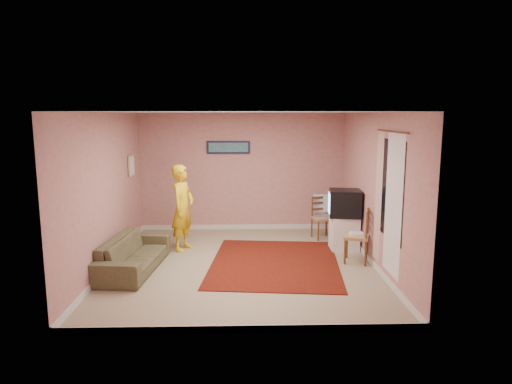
{
  "coord_description": "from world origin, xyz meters",
  "views": [
    {
      "loc": [
        0.04,
        -7.55,
        2.57
      ],
      "look_at": [
        0.26,
        0.6,
        1.17
      ],
      "focal_mm": 32.0,
      "sensor_mm": 36.0,
      "label": 1
    }
  ],
  "objects_px": {
    "person": "(183,208)",
    "chair_a": "(323,213)",
    "crt_tv": "(345,203)",
    "tv_cabinet": "(344,233)",
    "sofa": "(134,254)",
    "chair_b": "(357,230)"
  },
  "relations": [
    {
      "from": "person",
      "to": "chair_a",
      "type": "bearing_deg",
      "value": -55.46
    },
    {
      "from": "tv_cabinet",
      "to": "sofa",
      "type": "distance_m",
      "value": 3.9
    },
    {
      "from": "crt_tv",
      "to": "sofa",
      "type": "distance_m",
      "value": 3.94
    },
    {
      "from": "tv_cabinet",
      "to": "sofa",
      "type": "bearing_deg",
      "value": -164.16
    },
    {
      "from": "crt_tv",
      "to": "person",
      "type": "bearing_deg",
      "value": -173.36
    },
    {
      "from": "tv_cabinet",
      "to": "sofa",
      "type": "relative_size",
      "value": 0.34
    },
    {
      "from": "person",
      "to": "crt_tv",
      "type": "bearing_deg",
      "value": -71.62
    },
    {
      "from": "crt_tv",
      "to": "chair_b",
      "type": "distance_m",
      "value": 0.82
    },
    {
      "from": "crt_tv",
      "to": "chair_b",
      "type": "relative_size",
      "value": 1.23
    },
    {
      "from": "tv_cabinet",
      "to": "crt_tv",
      "type": "relative_size",
      "value": 1.0
    },
    {
      "from": "tv_cabinet",
      "to": "crt_tv",
      "type": "xyz_separation_m",
      "value": [
        -0.01,
        0.0,
        0.58
      ]
    },
    {
      "from": "tv_cabinet",
      "to": "person",
      "type": "height_order",
      "value": "person"
    },
    {
      "from": "tv_cabinet",
      "to": "chair_a",
      "type": "bearing_deg",
      "value": 108.62
    },
    {
      "from": "tv_cabinet",
      "to": "person",
      "type": "bearing_deg",
      "value": 178.76
    },
    {
      "from": "chair_a",
      "to": "chair_b",
      "type": "relative_size",
      "value": 0.91
    },
    {
      "from": "chair_b",
      "to": "person",
      "type": "height_order",
      "value": "person"
    },
    {
      "from": "chair_a",
      "to": "chair_b",
      "type": "height_order",
      "value": "chair_b"
    },
    {
      "from": "chair_a",
      "to": "sofa",
      "type": "xyz_separation_m",
      "value": [
        -3.48,
        -1.88,
        -0.26
      ]
    },
    {
      "from": "tv_cabinet",
      "to": "chair_b",
      "type": "height_order",
      "value": "chair_b"
    },
    {
      "from": "chair_b",
      "to": "person",
      "type": "distance_m",
      "value": 3.24
    },
    {
      "from": "chair_a",
      "to": "person",
      "type": "relative_size",
      "value": 0.3
    },
    {
      "from": "sofa",
      "to": "person",
      "type": "height_order",
      "value": "person"
    }
  ]
}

